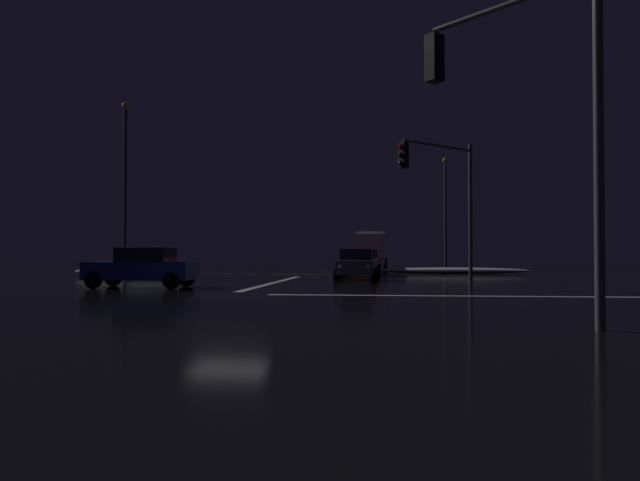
# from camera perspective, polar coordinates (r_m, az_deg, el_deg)

# --- Properties ---
(ground) EXTENTS (120.00, 120.00, 0.10)m
(ground) POSITION_cam_1_polar(r_m,az_deg,el_deg) (21.35, -8.15, -4.91)
(ground) COLOR black
(stop_line_north) EXTENTS (0.35, 14.68, 0.01)m
(stop_line_north) POSITION_cam_1_polar(r_m,az_deg,el_deg) (29.70, -4.04, -3.75)
(stop_line_north) COLOR white
(stop_line_north) RESTS_ON ground
(centre_line_ns) EXTENTS (22.00, 0.15, 0.01)m
(centre_line_ns) POSITION_cam_1_polar(r_m,az_deg,el_deg) (41.15, -1.16, -3.03)
(centre_line_ns) COLOR yellow
(centre_line_ns) RESTS_ON ground
(crosswalk_bar_east) EXTENTS (14.68, 0.40, 0.01)m
(crosswalk_bar_east) POSITION_cam_1_polar(r_m,az_deg,el_deg) (20.96, 15.53, -4.81)
(crosswalk_bar_east) COLOR white
(crosswalk_bar_east) RESTS_ON ground
(snow_bank_left_curb) EXTENTS (7.01, 1.50, 0.59)m
(snow_bank_left_curb) POSITION_cam_1_polar(r_m,az_deg,el_deg) (38.23, -16.32, -2.69)
(snow_bank_left_curb) COLOR white
(snow_bank_left_curb) RESTS_ON ground
(snow_bank_right_curb) EXTENTS (10.22, 1.50, 0.42)m
(snow_bank_right_curb) POSITION_cam_1_polar(r_m,az_deg,el_deg) (42.96, 11.67, -2.65)
(snow_bank_right_curb) COLOR white
(snow_bank_right_curb) RESTS_ON ground
(sedan_gray) EXTENTS (2.02, 4.33, 1.57)m
(sedan_gray) POSITION_cam_1_polar(r_m,az_deg,el_deg) (32.37, 3.28, -2.13)
(sedan_gray) COLOR slate
(sedan_gray) RESTS_ON ground
(sedan_silver) EXTENTS (2.02, 4.33, 1.57)m
(sedan_silver) POSITION_cam_1_polar(r_m,az_deg,el_deg) (38.14, 3.81, -1.97)
(sedan_silver) COLOR #B7B7BC
(sedan_silver) RESTS_ON ground
(sedan_red) EXTENTS (2.02, 4.33, 1.57)m
(sedan_red) POSITION_cam_1_polar(r_m,az_deg,el_deg) (43.50, 4.11, -1.87)
(sedan_red) COLOR maroon
(sedan_red) RESTS_ON ground
(box_truck) EXTENTS (2.68, 8.28, 3.08)m
(box_truck) POSITION_cam_1_polar(r_m,az_deg,el_deg) (51.44, 4.50, -0.75)
(box_truck) COLOR beige
(box_truck) RESTS_ON ground
(sedan_blue_crossing) EXTENTS (4.33, 2.02, 1.57)m
(sedan_blue_crossing) POSITION_cam_1_polar(r_m,az_deg,el_deg) (26.18, -15.59, -2.32)
(sedan_blue_crossing) COLOR navy
(sedan_blue_crossing) RESTS_ON ground
(traffic_signal_se) EXTENTS (2.99, 2.99, 6.64)m
(traffic_signal_se) POSITION_cam_1_polar(r_m,az_deg,el_deg) (13.43, 17.49, 12.63)
(traffic_signal_se) COLOR #4C4C51
(traffic_signal_se) RESTS_ON ground
(traffic_signal_ne) EXTENTS (3.42, 3.42, 6.33)m
(traffic_signal_ne) POSITION_cam_1_polar(r_m,az_deg,el_deg) (28.53, 10.96, 4.97)
(traffic_signal_ne) COLOR #4C4C51
(traffic_signal_ne) RESTS_ON ground
(streetlamp_left_near) EXTENTS (0.44, 0.44, 9.96)m
(streetlamp_left_near) POSITION_cam_1_polar(r_m,az_deg,el_deg) (38.11, -16.99, 5.43)
(streetlamp_left_near) COLOR #424247
(streetlamp_left_near) RESTS_ON ground
(streetlamp_right_far) EXTENTS (0.44, 0.44, 8.87)m
(streetlamp_right_far) POSITION_cam_1_polar(r_m,az_deg,el_deg) (51.12, 11.12, 3.11)
(streetlamp_right_far) COLOR #424247
(streetlamp_right_far) RESTS_ON ground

